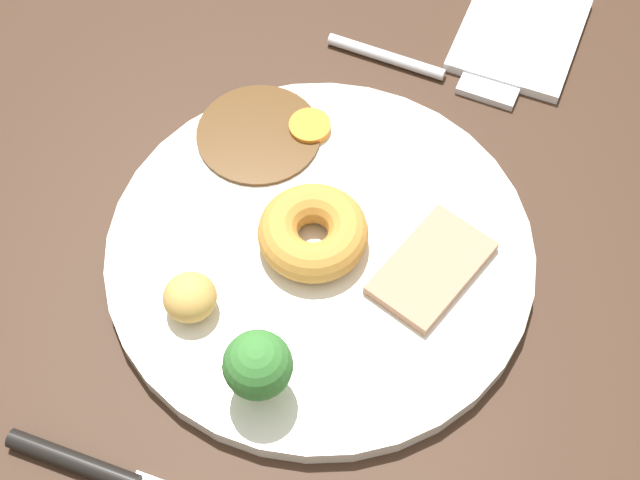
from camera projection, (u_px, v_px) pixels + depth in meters
dining_table at (288, 312)px, 65.13cm from camera, size 120.00×84.00×3.60cm
dinner_plate at (320, 253)px, 64.66cm from camera, size 28.74×28.74×1.40cm
gravy_pool at (259, 134)px, 68.84cm from camera, size 8.95×8.95×0.30cm
meat_slice_main at (432, 268)px, 62.79cm from camera, size 9.22×6.74×0.80cm
yorkshire_pudding at (307, 230)px, 63.19cm from camera, size 7.34×7.34×2.70cm
roast_potato_left at (190, 297)px, 60.49cm from camera, size 4.64×4.61×2.87cm
carrot_coin_front at (310, 127)px, 68.98cm from camera, size 3.02×3.02×0.62cm
broccoli_floret at (258, 366)px, 56.05cm from camera, size 4.21×4.21×5.53cm
fork at (427, 70)px, 73.49cm from camera, size 2.20×15.30×0.90cm
knife at (124, 480)px, 56.80cm from camera, size 3.33×18.55×1.20cm
folded_napkin at (520, 34)px, 75.43cm from camera, size 11.58×9.72×0.80cm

